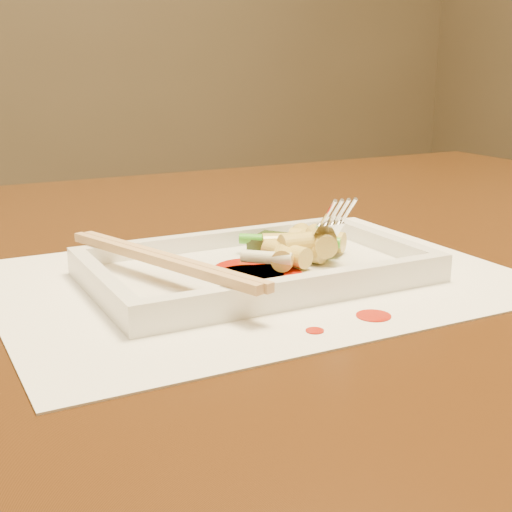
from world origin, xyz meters
name	(u,v)px	position (x,y,z in m)	size (l,w,h in m)	color
table	(225,349)	(0.00, 0.00, 0.65)	(1.40, 0.90, 0.75)	black
placemat	(256,279)	(-0.02, -0.10, 0.75)	(0.40, 0.30, 0.00)	white
sauce_splatter_a	(374,316)	(0.01, -0.22, 0.75)	(0.02, 0.02, 0.00)	#AB1405
sauce_splatter_b	(315,331)	(-0.04, -0.22, 0.75)	(0.01, 0.01, 0.00)	#AB1405
plate_base	(256,273)	(-0.02, -0.10, 0.76)	(0.26, 0.16, 0.01)	white
plate_rim_far	(217,239)	(-0.02, -0.03, 0.77)	(0.26, 0.01, 0.01)	white
plate_rim_near	(305,285)	(-0.02, -0.17, 0.77)	(0.26, 0.01, 0.01)	white
plate_rim_left	(102,281)	(-0.14, -0.10, 0.77)	(0.01, 0.14, 0.01)	white
plate_rim_right	(382,242)	(0.11, -0.10, 0.77)	(0.01, 0.14, 0.01)	white
veg_piece	(271,243)	(0.02, -0.06, 0.77)	(0.04, 0.03, 0.01)	black
scallion_white	(267,257)	(-0.02, -0.11, 0.77)	(0.01, 0.01, 0.04)	#EAEACC
scallion_green	(289,241)	(0.02, -0.08, 0.77)	(0.01, 0.01, 0.09)	green
chopstick_a	(157,260)	(-0.10, -0.10, 0.78)	(0.01, 0.21, 0.01)	tan
chopstick_b	(168,259)	(-0.09, -0.10, 0.78)	(0.01, 0.21, 0.01)	tan
fork	(321,166)	(0.05, -0.08, 0.83)	(0.09, 0.10, 0.14)	silver
sauce_blob_0	(250,269)	(-0.02, -0.10, 0.76)	(0.06, 0.06, 0.00)	#AB1405
sauce_blob_1	(268,274)	(-0.02, -0.12, 0.76)	(0.05, 0.05, 0.00)	#AB1405
sauce_blob_2	(249,275)	(-0.03, -0.12, 0.76)	(0.05, 0.05, 0.00)	#AB1405
rice_cake_0	(287,244)	(0.02, -0.08, 0.77)	(0.02, 0.02, 0.04)	#DECF67
rice_cake_1	(307,240)	(0.04, -0.08, 0.77)	(0.02, 0.02, 0.05)	#DECF67
rice_cake_2	(321,241)	(0.04, -0.10, 0.78)	(0.02, 0.02, 0.05)	#DECF67
rice_cake_3	(302,249)	(0.02, -0.10, 0.77)	(0.02, 0.02, 0.04)	#DECF67
rice_cake_4	(284,253)	(0.01, -0.10, 0.77)	(0.02, 0.02, 0.05)	#DECF67
rice_cake_5	(307,244)	(0.02, -0.11, 0.78)	(0.02, 0.02, 0.05)	#DECF67
rice_cake_6	(317,240)	(0.05, -0.08, 0.77)	(0.02, 0.02, 0.05)	#DECF67
rice_cake_7	(287,254)	(0.01, -0.11, 0.77)	(0.02, 0.02, 0.04)	#DECF67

